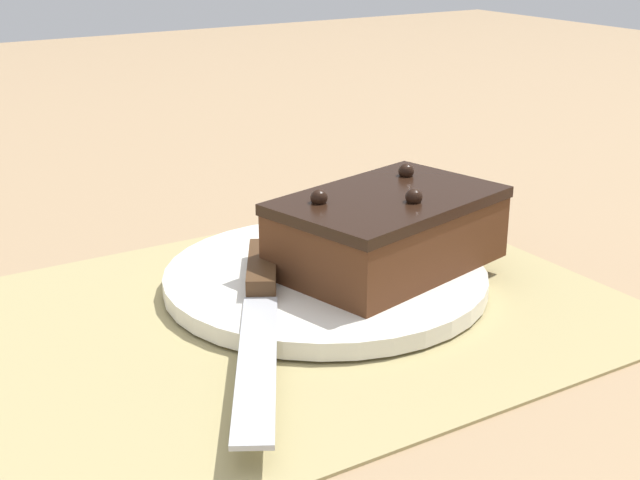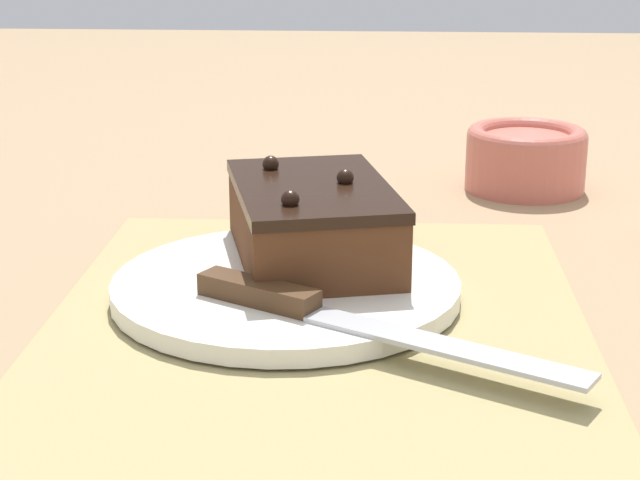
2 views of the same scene
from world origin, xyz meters
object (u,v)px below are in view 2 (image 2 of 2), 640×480
Objects in this scene: cake_plate at (286,287)px; small_bowl at (526,156)px; serving_knife at (316,309)px; chocolate_cake at (313,221)px.

small_bowl is at bearing -33.24° from cake_plate.
small_bowl reaches higher than cake_plate.
serving_knife is at bearing 154.93° from small_bowl.
cake_plate is 2.13× the size of small_bowl.
chocolate_cake is at bearing -145.31° from serving_knife.
chocolate_cake reaches higher than serving_knife.
small_bowl is at bearing -35.29° from chocolate_cake.
chocolate_cake is at bearing 144.71° from small_bowl.
cake_plate is 0.35m from small_bowl.
cake_plate is at bearing 160.71° from chocolate_cake.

